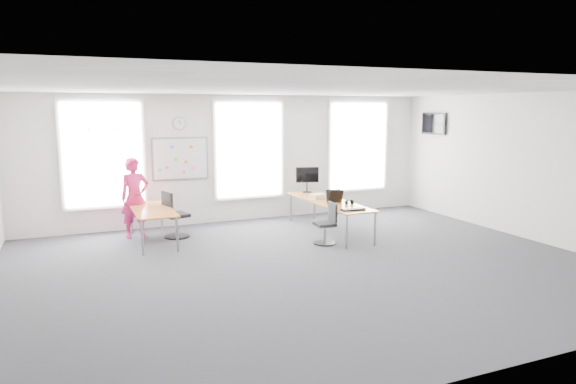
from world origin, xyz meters
name	(u,v)px	position (x,y,z in m)	size (l,w,h in m)	color
floor	(308,266)	(0.00, 0.00, 0.00)	(10.00, 10.00, 0.00)	#26262B
ceiling	(309,88)	(0.00, 0.00, 3.00)	(10.00, 10.00, 0.00)	silver
wall_back	(237,159)	(0.00, 4.00, 1.50)	(10.00, 10.00, 0.00)	silver
wall_front	(486,231)	(0.00, -4.00, 1.50)	(10.00, 10.00, 0.00)	silver
wall_right	(529,167)	(5.00, 0.00, 1.50)	(10.00, 10.00, 0.00)	silver
window_left	(103,155)	(-3.00, 3.97, 1.70)	(1.60, 0.06, 2.20)	white
window_mid	(249,150)	(0.30, 3.97, 1.70)	(1.60, 0.06, 2.20)	white
window_right	(358,146)	(3.30, 3.97, 1.70)	(1.60, 0.06, 2.20)	white
desk_right	(329,203)	(1.48, 2.08, 0.65)	(0.76, 2.84, 0.69)	orange
desk_left	(152,212)	(-2.21, 2.65, 0.64)	(0.76, 1.90, 0.69)	orange
chair_right	(327,226)	(0.98, 1.20, 0.36)	(0.44, 0.44, 0.83)	black
chair_left	(174,218)	(-1.74, 2.88, 0.43)	(0.56, 0.55, 0.98)	black
person	(135,198)	(-2.46, 3.27, 0.84)	(0.61, 0.40, 1.68)	#BF1B56
whiteboard	(180,159)	(-1.35, 3.97, 1.55)	(1.20, 0.03, 0.90)	silver
wall_clock	(179,123)	(-1.35, 3.97, 2.35)	(0.30, 0.30, 0.04)	gray
tv	(434,124)	(4.95, 3.00, 2.30)	(0.06, 0.90, 0.55)	black
keyboard	(353,210)	(1.41, 0.94, 0.70)	(0.47, 0.17, 0.02)	black
mouse	(364,208)	(1.67, 0.94, 0.71)	(0.07, 0.11, 0.04)	black
lens_cap	(350,206)	(1.60, 1.38, 0.69)	(0.06, 0.06, 0.01)	black
headphones	(349,202)	(1.67, 1.53, 0.74)	(0.17, 0.09, 0.10)	black
laptop_sleeve	(335,196)	(1.48, 1.83, 0.83)	(0.34, 0.19, 0.28)	black
paper_stack	(317,197)	(1.34, 2.38, 0.75)	(0.32, 0.24, 0.11)	beige
monitor	(307,177)	(1.52, 3.29, 1.06)	(0.54, 0.22, 0.61)	black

